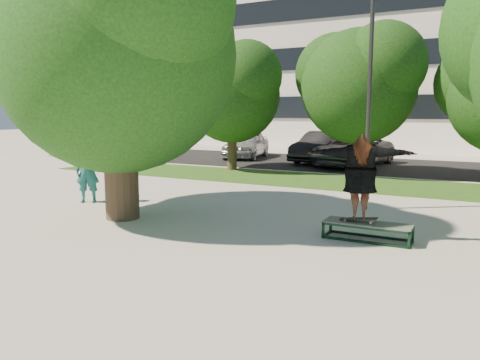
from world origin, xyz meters
The scene contains 14 objects.
ground centered at (0.00, 0.00, 0.00)m, with size 120.00×120.00×0.00m, color #ACA49E.
grass_strip centered at (1.00, 9.50, 0.01)m, with size 30.00×4.00×0.02m, color #1A4814.
asphalt_strip centered at (0.00, 16.00, 0.01)m, with size 40.00×8.00×0.01m, color black.
tree_left centered at (-4.29, 1.09, 4.42)m, with size 6.96×5.95×7.12m.
bg_tree_left centered at (-6.57, 11.07, 3.73)m, with size 5.28×4.51×5.77m.
bg_tree_mid centered at (-1.08, 12.08, 4.02)m, with size 5.76×4.92×6.24m.
lamppost centered at (1.00, 5.00, 3.15)m, with size 0.25×0.15×6.11m.
office_building centered at (-2.00, 31.98, 8.00)m, with size 30.00×14.12×16.00m.
grind_box centered at (1.78, 1.81, 0.19)m, with size 1.80×0.60×0.38m.
skater_rig centered at (1.58, 1.81, 1.35)m, with size 2.27×1.22×1.86m.
bystander centered at (-6.53, 2.13, 0.96)m, with size 0.70×0.46×1.92m, color #18585B.
car_silver_a centered at (-8.55, 16.50, 0.81)m, with size 1.91×4.75×1.62m, color silver.
car_dark centered at (-3.87, 16.24, 0.82)m, with size 1.73×4.96×1.64m, color black.
car_grey centered at (-2.00, 15.42, 0.76)m, with size 2.53×5.49×1.53m, color slate.
Camera 1 is at (3.85, -7.92, 2.69)m, focal length 35.00 mm.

